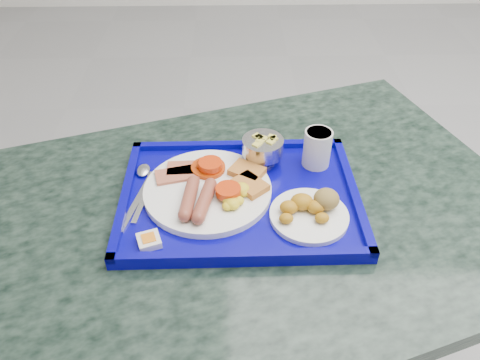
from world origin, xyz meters
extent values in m
cylinder|color=gray|center=(-1.04, -0.30, 0.36)|extent=(0.11, 0.11, 0.66)
cube|color=black|center=(-1.04, -0.30, 0.71)|extent=(1.36, 1.11, 0.04)
cube|color=#06038E|center=(-1.05, -0.27, 0.74)|extent=(0.49, 0.36, 0.02)
cube|color=#06038E|center=(-1.05, -0.10, 0.76)|extent=(0.49, 0.02, 0.01)
cube|color=#06038E|center=(-1.05, -0.44, 0.76)|extent=(0.49, 0.02, 0.01)
cube|color=#06038E|center=(-0.81, -0.27, 0.76)|extent=(0.02, 0.36, 0.01)
cube|color=#06038E|center=(-1.28, -0.27, 0.76)|extent=(0.02, 0.36, 0.01)
cylinder|color=white|center=(-1.11, -0.26, 0.76)|extent=(0.26, 0.26, 0.01)
cube|color=#C2654D|center=(-1.16, -0.20, 0.77)|extent=(0.09, 0.05, 0.01)
cube|color=#C2654D|center=(-1.18, -0.22, 0.77)|extent=(0.10, 0.07, 0.01)
cylinder|color=#C93E08|center=(-1.11, -0.20, 0.77)|extent=(0.07, 0.07, 0.01)
sphere|color=#C93E08|center=(-1.11, -0.21, 0.78)|extent=(0.01, 0.01, 0.01)
sphere|color=#C93E08|center=(-1.11, -0.23, 0.78)|extent=(0.01, 0.01, 0.01)
sphere|color=#C93E08|center=(-1.10, -0.18, 0.78)|extent=(0.01, 0.01, 0.01)
sphere|color=#C93E08|center=(-1.10, -0.22, 0.78)|extent=(0.01, 0.01, 0.01)
sphere|color=#C93E08|center=(-1.13, -0.20, 0.78)|extent=(0.01, 0.01, 0.01)
sphere|color=#C93E08|center=(-1.11, -0.22, 0.78)|extent=(0.01, 0.01, 0.01)
sphere|color=#C93E08|center=(-1.11, -0.21, 0.78)|extent=(0.01, 0.01, 0.01)
sphere|color=#C93E08|center=(-1.13, -0.20, 0.78)|extent=(0.01, 0.01, 0.01)
sphere|color=#C93E08|center=(-1.11, -0.19, 0.78)|extent=(0.01, 0.01, 0.01)
sphere|color=#C93E08|center=(-1.10, -0.21, 0.78)|extent=(0.01, 0.01, 0.01)
sphere|color=#C93E08|center=(-1.12, -0.21, 0.78)|extent=(0.01, 0.01, 0.01)
sphere|color=#C93E08|center=(-1.12, -0.20, 0.78)|extent=(0.01, 0.01, 0.01)
sphere|color=#C93E08|center=(-1.10, -0.17, 0.78)|extent=(0.01, 0.01, 0.01)
sphere|color=#C93E08|center=(-1.13, -0.19, 0.78)|extent=(0.01, 0.01, 0.01)
cube|color=#BB712E|center=(-1.03, -0.22, 0.77)|extent=(0.09, 0.08, 0.01)
cube|color=#BB712E|center=(-1.03, -0.26, 0.77)|extent=(0.08, 0.09, 0.01)
cylinder|color=brown|center=(-1.15, -0.31, 0.78)|extent=(0.04, 0.10, 0.03)
cylinder|color=brown|center=(-1.12, -0.31, 0.78)|extent=(0.05, 0.10, 0.03)
ellipsoid|color=yellow|center=(-1.07, -0.33, 0.77)|extent=(0.02, 0.02, 0.01)
ellipsoid|color=yellow|center=(-1.07, -0.31, 0.77)|extent=(0.03, 0.03, 0.02)
ellipsoid|color=yellow|center=(-1.06, -0.32, 0.77)|extent=(0.03, 0.03, 0.02)
ellipsoid|color=yellow|center=(-1.04, -0.28, 0.78)|extent=(0.03, 0.03, 0.02)
ellipsoid|color=yellow|center=(-1.07, -0.31, 0.77)|extent=(0.03, 0.03, 0.02)
ellipsoid|color=yellow|center=(-1.06, -0.32, 0.77)|extent=(0.02, 0.02, 0.02)
ellipsoid|color=yellow|center=(-1.06, -0.30, 0.77)|extent=(0.02, 0.02, 0.01)
ellipsoid|color=yellow|center=(-1.05, -0.31, 0.77)|extent=(0.02, 0.02, 0.02)
ellipsoid|color=yellow|center=(-1.04, -0.29, 0.77)|extent=(0.03, 0.03, 0.02)
cylinder|color=#B82404|center=(-1.11, -0.21, 0.78)|extent=(0.05, 0.05, 0.01)
cylinder|color=#B82404|center=(-1.07, -0.29, 0.78)|extent=(0.05, 0.05, 0.01)
cylinder|color=white|center=(-0.91, -0.34, 0.75)|extent=(0.15, 0.15, 0.01)
ellipsoid|color=#C08016|center=(-0.89, -0.36, 0.77)|extent=(0.03, 0.02, 0.02)
ellipsoid|color=#C08016|center=(-0.90, -0.33, 0.77)|extent=(0.04, 0.03, 0.02)
ellipsoid|color=#C08016|center=(-0.93, -0.32, 0.78)|extent=(0.05, 0.04, 0.03)
ellipsoid|color=#C08016|center=(-0.95, -0.33, 0.77)|extent=(0.04, 0.03, 0.02)
ellipsoid|color=#C08016|center=(-0.96, -0.36, 0.77)|extent=(0.03, 0.02, 0.02)
ellipsoid|color=olive|center=(-0.88, -0.32, 0.78)|extent=(0.05, 0.05, 0.04)
cylinder|color=#B1B1B3|center=(-0.99, -0.16, 0.75)|extent=(0.06, 0.06, 0.01)
cylinder|color=#B1B1B3|center=(-0.99, -0.16, 0.76)|extent=(0.02, 0.02, 0.02)
cylinder|color=#B1B1B3|center=(-0.99, -0.16, 0.79)|extent=(0.09, 0.09, 0.04)
cube|color=#EEE35A|center=(-0.98, -0.17, 0.81)|extent=(0.02, 0.02, 0.01)
cube|color=#EEE35A|center=(-1.01, -0.18, 0.81)|extent=(0.02, 0.02, 0.01)
cube|color=#EEE35A|center=(-1.01, -0.14, 0.81)|extent=(0.02, 0.02, 0.01)
cube|color=#EEE35A|center=(-0.97, -0.15, 0.81)|extent=(0.02, 0.02, 0.01)
cube|color=#EEE35A|center=(-0.97, -0.15, 0.81)|extent=(0.02, 0.02, 0.01)
cube|color=#EEE35A|center=(-0.99, -0.15, 0.81)|extent=(0.02, 0.02, 0.01)
cube|color=#EEE35A|center=(-1.00, -0.15, 0.81)|extent=(0.02, 0.02, 0.01)
cube|color=#EEE35A|center=(-1.00, -0.16, 0.81)|extent=(0.02, 0.02, 0.01)
cylinder|color=silver|center=(-0.88, -0.17, 0.79)|extent=(0.06, 0.06, 0.08)
cylinder|color=#CF5B0B|center=(-0.88, -0.17, 0.83)|extent=(0.05, 0.05, 0.01)
cube|color=#B1B1B3|center=(-1.24, -0.28, 0.75)|extent=(0.03, 0.14, 0.00)
ellipsoid|color=#B1B1B3|center=(-1.26, -0.19, 0.75)|extent=(0.04, 0.05, 0.01)
cube|color=#B1B1B3|center=(-1.26, -0.28, 0.75)|extent=(0.05, 0.18, 0.00)
cube|color=white|center=(-1.22, -0.40, 0.76)|extent=(0.05, 0.05, 0.01)
cube|color=orange|center=(-1.22, -0.40, 0.76)|extent=(0.03, 0.03, 0.00)
camera|label=1|loc=(-1.06, -0.99, 1.39)|focal=35.00mm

